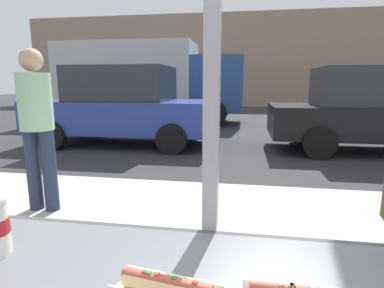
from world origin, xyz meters
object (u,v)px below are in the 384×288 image
hotdog_tray_near (166,287)px  box_truck (148,79)px  parked_car_black (381,110)px  parked_car_blue (124,106)px  pedestrian (37,121)px

hotdog_tray_near → box_truck: 11.22m
hotdog_tray_near → parked_car_black: 7.08m
hotdog_tray_near → box_truck: (-3.33, 10.70, 0.60)m
hotdog_tray_near → parked_car_black: (3.00, 6.41, -0.09)m
hotdog_tray_near → parked_car_black: bearing=64.9°
parked_car_blue → pedestrian: bearing=-80.0°
hotdog_tray_near → box_truck: size_ratio=0.04×
parked_car_black → parked_car_blue: bearing=180.0°
hotdog_tray_near → parked_car_blue: size_ratio=0.06×
parked_car_black → box_truck: size_ratio=0.69×
parked_car_blue → box_truck: size_ratio=0.65×
box_truck → parked_car_blue: bearing=-80.5°
hotdog_tray_near → pedestrian: pedestrian is taller
parked_car_black → box_truck: box_truck is taller
hotdog_tray_near → parked_car_blue: parked_car_blue is taller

